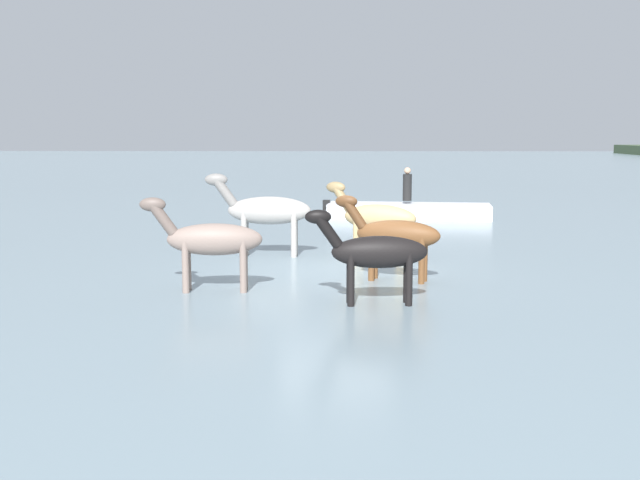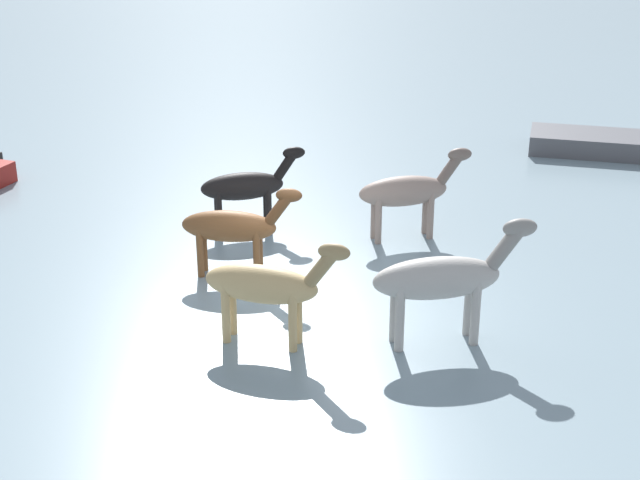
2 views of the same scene
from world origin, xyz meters
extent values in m
plane|color=gray|center=(0.00, 0.00, 0.00)|extent=(211.43, 211.43, 0.00)
ellipsoid|color=tan|center=(-1.66, 1.05, 1.03)|extent=(1.33, 1.92, 0.63)
cylinder|color=tan|center=(-1.78, 0.48, 0.52)|extent=(0.14, 0.14, 1.03)
cylinder|color=tan|center=(-2.05, 0.62, 0.52)|extent=(0.14, 0.14, 1.03)
cylinder|color=tan|center=(-1.28, 1.48, 0.52)|extent=(0.14, 0.14, 1.03)
cylinder|color=tan|center=(-1.55, 1.62, 0.52)|extent=(0.14, 0.14, 1.03)
cylinder|color=olive|center=(-2.11, 0.16, 1.44)|extent=(0.45, 0.61, 0.69)
ellipsoid|color=olive|center=(-2.20, -0.01, 1.72)|extent=(0.42, 0.55, 0.28)
ellipsoid|color=gray|center=(2.17, -2.34, 1.02)|extent=(0.64, 1.87, 0.62)
cylinder|color=gray|center=(2.35, -2.89, 0.51)|extent=(0.14, 0.14, 1.02)
cylinder|color=gray|center=(2.05, -2.90, 0.51)|extent=(0.14, 0.14, 1.02)
cylinder|color=gray|center=(2.29, -1.78, 0.51)|extent=(0.14, 0.14, 1.02)
cylinder|color=gray|center=(1.99, -1.80, 0.51)|extent=(0.14, 0.14, 1.02)
cylinder|color=#63544C|center=(2.22, -3.32, 1.42)|extent=(0.24, 0.58, 0.68)
ellipsoid|color=#63544C|center=(2.23, -3.52, 1.70)|extent=(0.24, 0.52, 0.27)
ellipsoid|color=#9E9993|center=(-2.20, -1.66, 1.14)|extent=(0.65, 2.08, 0.70)
cylinder|color=#9E9993|center=(-2.05, -2.28, 0.57)|extent=(0.15, 0.15, 1.14)
cylinder|color=#9E9993|center=(-2.38, -2.28, 0.57)|extent=(0.15, 0.15, 1.14)
cylinder|color=#9E9993|center=(-2.02, -1.04, 0.57)|extent=(0.15, 0.15, 1.14)
cylinder|color=#9E9993|center=(-2.36, -1.04, 0.57)|extent=(0.15, 0.15, 1.14)
cylinder|color=slate|center=(-2.22, -2.76, 1.59)|extent=(0.25, 0.64, 0.76)
ellipsoid|color=slate|center=(-2.23, -2.97, 1.90)|extent=(0.25, 0.57, 0.30)
ellipsoid|color=brown|center=(1.04, 1.29, 0.98)|extent=(1.04, 1.84, 0.60)
cylinder|color=brown|center=(1.01, 0.74, 0.49)|extent=(0.13, 0.13, 0.98)
cylinder|color=brown|center=(0.74, 0.83, 0.49)|extent=(0.13, 0.13, 0.98)
cylinder|color=brown|center=(1.34, 1.75, 0.49)|extent=(0.13, 0.13, 0.98)
cylinder|color=brown|center=(1.07, 1.84, 0.49)|extent=(0.13, 0.13, 0.98)
cylinder|color=#50311A|center=(0.75, 0.39, 1.36)|extent=(0.36, 0.58, 0.65)
ellipsoid|color=#50311A|center=(0.69, 0.22, 1.63)|extent=(0.34, 0.52, 0.26)
ellipsoid|color=black|center=(3.27, 0.78, 0.95)|extent=(0.60, 1.75, 0.58)
cylinder|color=black|center=(3.44, 0.27, 0.48)|extent=(0.13, 0.13, 0.95)
cylinder|color=black|center=(3.16, 0.26, 0.48)|extent=(0.13, 0.13, 0.95)
cylinder|color=black|center=(3.38, 1.31, 0.48)|extent=(0.13, 0.13, 0.95)
cylinder|color=black|center=(3.10, 1.29, 0.48)|extent=(0.13, 0.13, 0.95)
cylinder|color=black|center=(3.32, -0.13, 1.33)|extent=(0.23, 0.54, 0.64)
ellipsoid|color=black|center=(3.33, -0.31, 1.59)|extent=(0.22, 0.48, 0.25)
cube|color=#4C4C51|center=(6.43, -9.89, 0.18)|extent=(3.74, 5.66, 0.67)
camera|label=1|loc=(17.11, 0.02, 3.10)|focal=44.00mm
camera|label=2|loc=(-15.05, 2.69, 7.37)|focal=52.90mm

